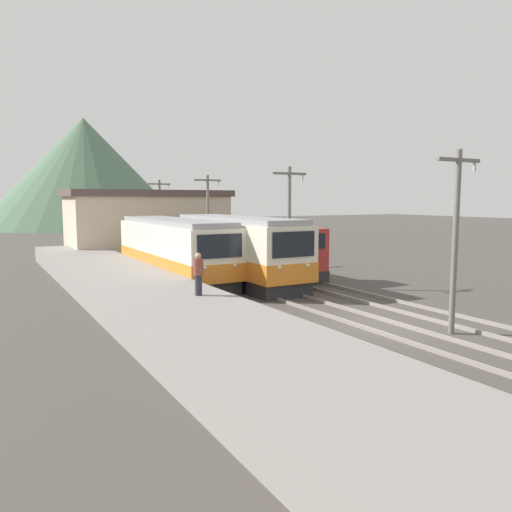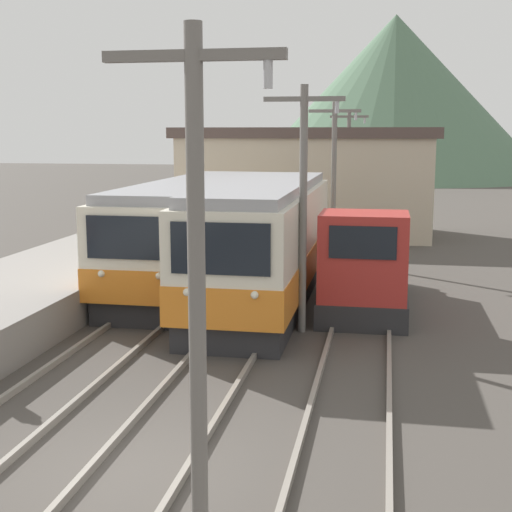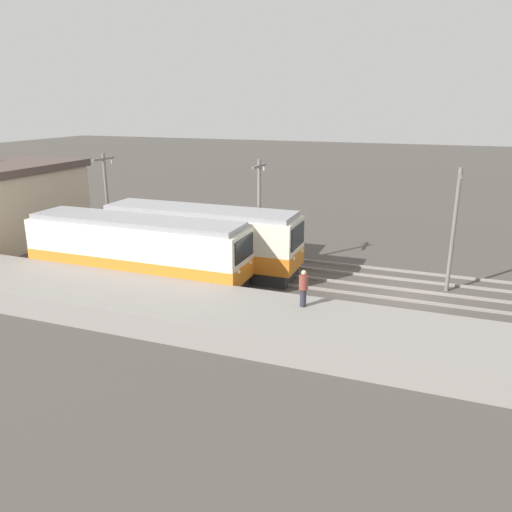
{
  "view_description": "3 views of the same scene",
  "coord_description": "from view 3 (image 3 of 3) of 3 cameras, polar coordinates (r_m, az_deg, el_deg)",
  "views": [
    {
      "loc": [
        -12.32,
        -13.23,
        4.59
      ],
      "look_at": [
        -0.16,
        8.29,
        1.76
      ],
      "focal_mm": 35.0,
      "sensor_mm": 36.0,
      "label": 1
    },
    {
      "loc": [
        3.76,
        -9.53,
        5.07
      ],
      "look_at": [
        0.47,
        8.3,
        1.91
      ],
      "focal_mm": 50.0,
      "sensor_mm": 36.0,
      "label": 2
    },
    {
      "loc": [
        -23.9,
        -1.3,
        9.13
      ],
      "look_at": [
        -0.66,
        7.45,
        1.5
      ],
      "focal_mm": 35.0,
      "sensor_mm": 36.0,
      "label": 3
    }
  ],
  "objects": [
    {
      "name": "shunting_locomotive",
      "position": [
        30.72,
        -3.34,
        2.1
      ],
      "size": [
        2.4,
        5.94,
        3.0
      ],
      "color": "#28282B",
      "rests_on": "ground"
    },
    {
      "name": "track_center",
      "position": [
        25.78,
        16.43,
        -4.23
      ],
      "size": [
        1.54,
        60.0,
        0.14
      ],
      "color": "gray",
      "rests_on": "ground"
    },
    {
      "name": "person_on_platform",
      "position": [
        20.62,
        5.44,
        -3.54
      ],
      "size": [
        0.38,
        0.38,
        1.58
      ],
      "color": "#282833",
      "rests_on": "platform_left"
    },
    {
      "name": "commuter_train_left",
      "position": [
        26.93,
        -13.38,
        0.42
      ],
      "size": [
        2.84,
        12.22,
        3.48
      ],
      "color": "#28282B",
      "rests_on": "ground"
    },
    {
      "name": "catenary_mast_mid",
      "position": [
        27.89,
        0.37,
        5.26
      ],
      "size": [
        2.0,
        0.2,
        6.22
      ],
      "color": "slate",
      "rests_on": "ground"
    },
    {
      "name": "track_left",
      "position": [
        23.18,
        15.84,
        -6.62
      ],
      "size": [
        1.54,
        60.0,
        0.14
      ],
      "color": "gray",
      "rests_on": "ground"
    },
    {
      "name": "catenary_mast_far",
      "position": [
        32.76,
        -16.66,
        6.32
      ],
      "size": [
        2.0,
        0.2,
        6.22
      ],
      "color": "slate",
      "rests_on": "ground"
    },
    {
      "name": "ground_plane",
      "position": [
        25.62,
        16.38,
        -4.53
      ],
      "size": [
        200.0,
        200.0,
        0.0
      ],
      "primitive_type": "plane",
      "color": "#47423D"
    },
    {
      "name": "catenary_mast_near",
      "position": [
        26.25,
        21.7,
        3.29
      ],
      "size": [
        2.0,
        0.2,
        6.22
      ],
      "color": "slate",
      "rests_on": "ground"
    },
    {
      "name": "platform_left",
      "position": [
        19.68,
        14.93,
        -9.49
      ],
      "size": [
        4.5,
        54.0,
        1.04
      ],
      "primitive_type": "cube",
      "color": "gray",
      "rests_on": "ground"
    },
    {
      "name": "track_right",
      "position": [
        28.6,
        16.95,
        -2.16
      ],
      "size": [
        1.54,
        60.0,
        0.14
      ],
      "color": "gray",
      "rests_on": "ground"
    },
    {
      "name": "commuter_train_center",
      "position": [
        28.11,
        -6.38,
        1.61
      ],
      "size": [
        2.84,
        11.41,
        3.62
      ],
      "color": "#28282B",
      "rests_on": "ground"
    }
  ]
}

